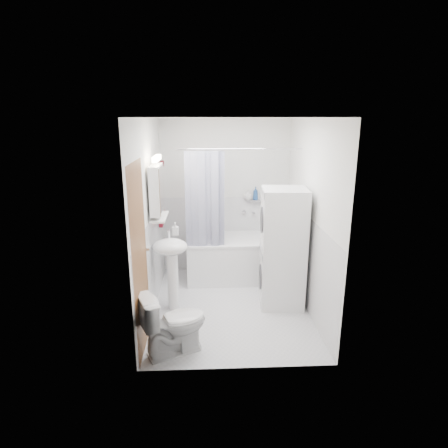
{
  "coord_description": "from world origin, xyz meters",
  "views": [
    {
      "loc": [
        -0.29,
        -4.48,
        2.39
      ],
      "look_at": [
        -0.08,
        0.15,
        1.08
      ],
      "focal_mm": 30.0,
      "sensor_mm": 36.0,
      "label": 1
    }
  ],
  "objects_px": {
    "bathtub": "(242,255)",
    "toilet": "(174,323)",
    "washer_dryer": "(282,248)",
    "sink": "(171,258)"
  },
  "relations": [
    {
      "from": "toilet",
      "to": "sink",
      "type": "bearing_deg",
      "value": -18.48
    },
    {
      "from": "sink",
      "to": "toilet",
      "type": "height_order",
      "value": "sink"
    },
    {
      "from": "bathtub",
      "to": "washer_dryer",
      "type": "xyz_separation_m",
      "value": [
        0.43,
        -0.87,
        0.42
      ]
    },
    {
      "from": "bathtub",
      "to": "toilet",
      "type": "xyz_separation_m",
      "value": [
        -0.9,
        -1.92,
        -0.01
      ]
    },
    {
      "from": "sink",
      "to": "bathtub",
      "type": "bearing_deg",
      "value": 43.79
    },
    {
      "from": "bathtub",
      "to": "sink",
      "type": "distance_m",
      "value": 1.43
    },
    {
      "from": "bathtub",
      "to": "toilet",
      "type": "relative_size",
      "value": 2.43
    },
    {
      "from": "bathtub",
      "to": "sink",
      "type": "xyz_separation_m",
      "value": [
        -1.0,
        -0.96,
        0.35
      ]
    },
    {
      "from": "sink",
      "to": "washer_dryer",
      "type": "distance_m",
      "value": 1.44
    },
    {
      "from": "toilet",
      "to": "washer_dryer",
      "type": "bearing_deg",
      "value": -76.39
    }
  ]
}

